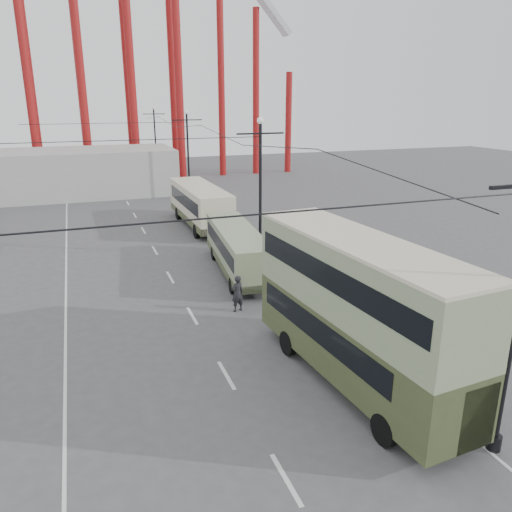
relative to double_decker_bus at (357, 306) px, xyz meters
name	(u,v)px	position (x,y,z in m)	size (l,w,h in m)	color
ground	(290,430)	(-3.42, -1.86, -3.20)	(160.00, 160.00, 0.00)	#4B4B4D
road_markings	(162,259)	(-4.28, 17.84, -3.20)	(12.52, 120.00, 0.01)	silver
lamp_post_mid	(260,190)	(2.18, 16.14, 1.47)	(3.20, 0.44, 9.32)	black
lamp_post_far	(188,155)	(2.18, 38.14, 1.47)	(3.20, 0.44, 9.32)	black
lamp_post_distant	(155,140)	(2.18, 60.14, 1.47)	(3.20, 0.44, 9.32)	black
fairground_shed	(74,172)	(-9.42, 45.14, -0.70)	(22.00, 10.00, 5.00)	#A4A49F
double_decker_bus	(357,306)	(0.00, 0.00, 0.00)	(3.57, 10.84, 5.72)	#384022
single_decker_green	(237,248)	(-0.27, 13.60, -1.63)	(3.25, 10.07, 2.80)	gray
single_decker_cream	(200,204)	(0.40, 25.99, -1.27)	(2.97, 11.11, 3.44)	beige
pedestrian	(237,294)	(-2.09, 7.95, -2.25)	(0.70, 0.46, 1.92)	black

